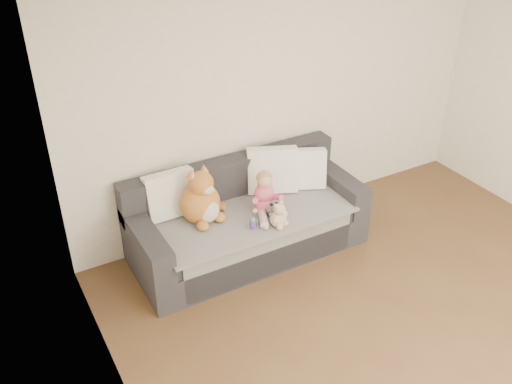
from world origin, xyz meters
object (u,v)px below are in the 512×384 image
sofa (246,222)px  sippy_cup (253,222)px  plush_cat (202,200)px  teddy_bear (279,216)px  toddler (265,196)px

sofa → sippy_cup: bearing=-108.0°
plush_cat → teddy_bear: (0.55, -0.42, -0.10)m
toddler → sippy_cup: toddler is taller
teddy_bear → toddler: bearing=67.1°
sofa → plush_cat: bearing=176.8°
plush_cat → sippy_cup: size_ratio=5.00×
toddler → plush_cat: plush_cat is taller
sofa → toddler: size_ratio=5.14×
sofa → plush_cat: size_ratio=3.91×
plush_cat → teddy_bear: size_ratio=2.24×
toddler → sippy_cup: (-0.22, -0.16, -0.12)m
sippy_cup → toddler: bearing=36.4°
plush_cat → sofa: bearing=-17.3°
sofa → plush_cat: (-0.44, 0.02, 0.37)m
toddler → teddy_bear: (0.00, -0.25, -0.07)m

